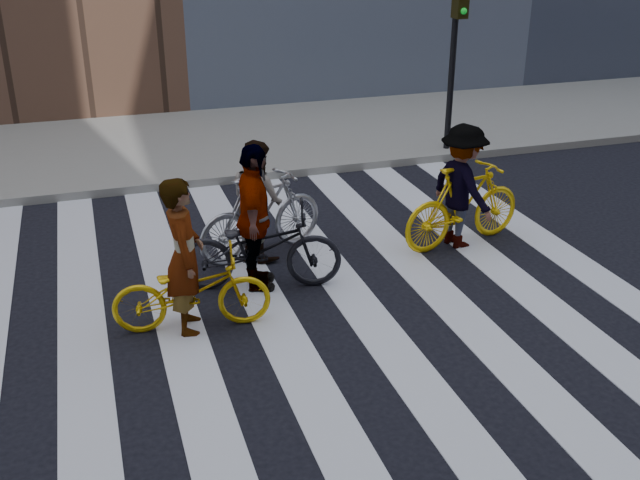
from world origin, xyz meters
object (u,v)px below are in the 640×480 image
traffic_signal (456,40)px  rider_mid (257,199)px  bike_dark_rear (259,248)px  rider_left (184,256)px  bike_silver_mid (261,215)px  rider_right (462,186)px  bike_yellow_left (191,291)px  bike_yellow_right (463,205)px  rider_rear (254,219)px

traffic_signal → rider_mid: 5.94m
bike_dark_rear → rider_mid: bearing=0.8°
rider_mid → rider_left: bearing=124.8°
bike_dark_rear → rider_left: (-1.04, -0.77, 0.38)m
traffic_signal → bike_silver_mid: bearing=-143.9°
traffic_signal → rider_left: (-5.94, -5.13, -1.35)m
rider_mid → rider_right: bearing=-120.5°
bike_yellow_left → rider_mid: 2.16m
bike_dark_rear → rider_right: (3.07, 0.43, 0.35)m
bike_yellow_left → bike_dark_rear: (0.99, 0.77, 0.07)m
rider_right → traffic_signal: bearing=-36.3°
bike_silver_mid → bike_dark_rear: bike_silver_mid is taller
rider_right → bike_silver_mid: bearing=67.4°
bike_dark_rear → rider_left: bearing=139.6°
bike_dark_rear → rider_mid: size_ratio=1.25×
bike_silver_mid → rider_mid: rider_mid is taller
bike_yellow_left → bike_yellow_right: 4.29m
bike_silver_mid → rider_left: size_ratio=1.07×
bike_yellow_right → rider_right: (-0.05, 0.00, 0.29)m
rider_rear → bike_yellow_right: bearing=-69.1°
rider_rear → bike_yellow_left: bearing=142.4°
rider_left → bike_yellow_right: bearing=-66.5°
bike_yellow_right → rider_right: 0.30m
rider_mid → rider_rear: (-0.27, -0.98, 0.12)m
bike_dark_rear → rider_right: rider_right is taller
traffic_signal → rider_right: (-1.82, -3.93, -1.38)m
bike_yellow_left → rider_rear: 1.31m
bike_yellow_right → bike_dark_rear: size_ratio=0.97×
traffic_signal → bike_dark_rear: traffic_signal is taller
bike_silver_mid → rider_mid: (-0.05, -0.00, 0.24)m
rider_left → rider_right: size_ratio=1.03×
rider_left → rider_rear: (0.99, 0.77, 0.03)m
rider_mid → rider_right: rider_right is taller
traffic_signal → rider_right: size_ratio=1.84×
rider_right → rider_rear: size_ratio=0.94×
bike_yellow_right → rider_mid: bearing=67.8°
bike_dark_rear → rider_right: bearing=-68.8°
rider_mid → rider_rear: bearing=145.4°
traffic_signal → bike_yellow_right: size_ratio=1.64×
bike_dark_rear → rider_left: rider_left is taller
rider_rear → rider_mid: bearing=-1.9°
bike_dark_rear → rider_left: 1.35m
bike_yellow_right → rider_mid: (-2.91, 0.56, 0.23)m
traffic_signal → rider_mid: traffic_signal is taller
bike_yellow_right → rider_left: bearing=94.6°
rider_rear → bike_dark_rear: bearing=-76.7°
bike_silver_mid → rider_rear: size_ratio=1.04×
bike_dark_rear → rider_rear: (-0.05, 0.00, 0.41)m
traffic_signal → rider_rear: 6.72m
rider_left → rider_mid: (1.26, 1.75, -0.09)m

